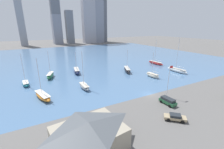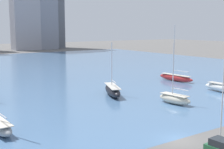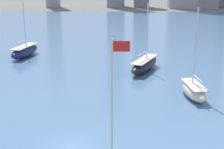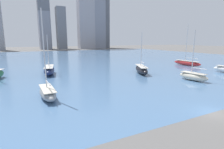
# 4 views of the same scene
# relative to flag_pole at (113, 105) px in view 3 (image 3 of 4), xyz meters

# --- Properties ---
(harbor_water) EXTENTS (180.00, 140.00, 0.00)m
(harbor_water) POSITION_rel_flag_pole_xyz_m (-3.55, 73.50, -5.53)
(harbor_water) COLOR #4C7099
(harbor_water) RESTS_ON ground_plane
(flag_pole) EXTENTS (1.24, 0.14, 10.11)m
(flag_pole) POSITION_rel_flag_pole_xyz_m (0.00, 0.00, 0.00)
(flag_pole) COLOR silver
(flag_pole) RESTS_ON ground_plane
(sailboat_navy) EXTENTS (4.20, 9.76, 10.16)m
(sailboat_navy) POSITION_rel_flag_pole_xyz_m (-18.15, 38.23, -4.41)
(sailboat_navy) COLOR #19234C
(sailboat_navy) RESTS_ON harbor_water
(sailboat_black) EXTENTS (6.09, 10.15, 10.75)m
(sailboat_black) POSITION_rel_flag_pole_xyz_m (4.23, 28.79, -4.47)
(sailboat_black) COLOR black
(sailboat_black) RESTS_ON harbor_water
(sailboat_cream) EXTENTS (2.88, 6.85, 10.96)m
(sailboat_cream) POSITION_rel_flag_pole_xyz_m (9.42, 16.66, -4.57)
(sailboat_cream) COLOR beige
(sailboat_cream) RESTS_ON harbor_water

